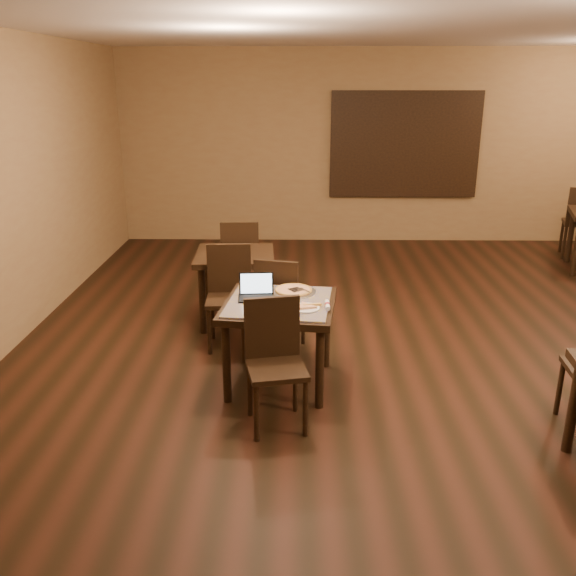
{
  "coord_description": "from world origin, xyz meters",
  "views": [
    {
      "loc": [
        -1.19,
        -4.85,
        2.53
      ],
      "look_at": [
        -1.26,
        0.05,
        0.85
      ],
      "focal_mm": 38.0,
      "sensor_mm": 36.0,
      "label": 1
    }
  ],
  "objects_px": {
    "chair_main_far": "(279,300)",
    "other_table_b": "(235,265)",
    "tiled_table": "(279,313)",
    "laptop": "(256,291)",
    "pizza_pan": "(294,291)",
    "other_table_b_chair_far": "(241,257)",
    "chair_main_near": "(275,355)",
    "other_table_b_chair_near": "(229,290)"
  },
  "relations": [
    {
      "from": "laptop",
      "to": "pizza_pan",
      "type": "bearing_deg",
      "value": 19.46
    },
    {
      "from": "chair_main_far",
      "to": "other_table_b_chair_near",
      "type": "distance_m",
      "value": 0.56
    },
    {
      "from": "tiled_table",
      "to": "other_table_b",
      "type": "relative_size",
      "value": 1.18
    },
    {
      "from": "pizza_pan",
      "to": "other_table_b",
      "type": "relative_size",
      "value": 0.46
    },
    {
      "from": "tiled_table",
      "to": "other_table_b_chair_near",
      "type": "height_order",
      "value": "other_table_b_chair_near"
    },
    {
      "from": "chair_main_far",
      "to": "other_table_b",
      "type": "bearing_deg",
      "value": -45.7
    },
    {
      "from": "laptop",
      "to": "other_table_b_chair_far",
      "type": "distance_m",
      "value": 1.97
    },
    {
      "from": "chair_main_far",
      "to": "laptop",
      "type": "bearing_deg",
      "value": 84.19
    },
    {
      "from": "chair_main_near",
      "to": "other_table_b_chair_far",
      "type": "bearing_deg",
      "value": 88.64
    },
    {
      "from": "chair_main_near",
      "to": "chair_main_far",
      "type": "height_order",
      "value": "chair_main_near"
    },
    {
      "from": "pizza_pan",
      "to": "other_table_b_chair_far",
      "type": "height_order",
      "value": "other_table_b_chair_far"
    },
    {
      "from": "chair_main_far",
      "to": "tiled_table",
      "type": "bearing_deg",
      "value": 105.12
    },
    {
      "from": "other_table_b",
      "to": "other_table_b_chair_near",
      "type": "distance_m",
      "value": 0.59
    },
    {
      "from": "tiled_table",
      "to": "chair_main_far",
      "type": "bearing_deg",
      "value": 98.28
    },
    {
      "from": "other_table_b",
      "to": "other_table_b_chair_near",
      "type": "xyz_separation_m",
      "value": [
        -0.0,
        -0.58,
        -0.08
      ]
    },
    {
      "from": "other_table_b_chair_near",
      "to": "other_table_b_chair_far",
      "type": "bearing_deg",
      "value": 86.83
    },
    {
      "from": "other_table_b_chair_far",
      "to": "tiled_table",
      "type": "bearing_deg",
      "value": 101.39
    },
    {
      "from": "other_table_b_chair_near",
      "to": "laptop",
      "type": "bearing_deg",
      "value": -70.02
    },
    {
      "from": "chair_main_near",
      "to": "other_table_b_chair_near",
      "type": "height_order",
      "value": "other_table_b_chair_near"
    },
    {
      "from": "tiled_table",
      "to": "other_table_b_chair_far",
      "type": "bearing_deg",
      "value": 110.62
    },
    {
      "from": "laptop",
      "to": "other_table_b_chair_far",
      "type": "height_order",
      "value": "other_table_b_chair_far"
    },
    {
      "from": "chair_main_far",
      "to": "chair_main_near",
      "type": "bearing_deg",
      "value": 103.38
    },
    {
      "from": "chair_main_far",
      "to": "other_table_b",
      "type": "height_order",
      "value": "chair_main_far"
    },
    {
      "from": "other_table_b_chair_far",
      "to": "chair_main_near",
      "type": "bearing_deg",
      "value": 97.81
    },
    {
      "from": "tiled_table",
      "to": "laptop",
      "type": "relative_size",
      "value": 3.29
    },
    {
      "from": "pizza_pan",
      "to": "other_table_b_chair_far",
      "type": "relative_size",
      "value": 0.4
    },
    {
      "from": "chair_main_far",
      "to": "pizza_pan",
      "type": "distance_m",
      "value": 0.46
    },
    {
      "from": "chair_main_near",
      "to": "chair_main_far",
      "type": "relative_size",
      "value": 1.02
    },
    {
      "from": "pizza_pan",
      "to": "other_table_b",
      "type": "xyz_separation_m",
      "value": [
        -0.63,
        1.2,
        -0.12
      ]
    },
    {
      "from": "chair_main_far",
      "to": "other_table_b_chair_near",
      "type": "relative_size",
      "value": 0.96
    },
    {
      "from": "chair_main_near",
      "to": "laptop",
      "type": "relative_size",
      "value": 3.18
    },
    {
      "from": "tiled_table",
      "to": "chair_main_far",
      "type": "relative_size",
      "value": 1.05
    },
    {
      "from": "tiled_table",
      "to": "other_table_b_chair_near",
      "type": "relative_size",
      "value": 1.02
    },
    {
      "from": "chair_main_far",
      "to": "other_table_b_chair_far",
      "type": "height_order",
      "value": "other_table_b_chair_far"
    },
    {
      "from": "laptop",
      "to": "pizza_pan",
      "type": "height_order",
      "value": "laptop"
    },
    {
      "from": "other_table_b_chair_near",
      "to": "other_table_b_chair_far",
      "type": "relative_size",
      "value": 1.0
    },
    {
      "from": "other_table_b_chair_near",
      "to": "pizza_pan",
      "type": "bearing_deg",
      "value": -46.82
    },
    {
      "from": "tiled_table",
      "to": "chair_main_far",
      "type": "xyz_separation_m",
      "value": [
        -0.02,
        0.62,
        -0.12
      ]
    },
    {
      "from": "chair_main_far",
      "to": "other_table_b_chair_near",
      "type": "bearing_deg",
      "value": -12.45
    },
    {
      "from": "tiled_table",
      "to": "laptop",
      "type": "bearing_deg",
      "value": 160.61
    },
    {
      "from": "laptop",
      "to": "chair_main_near",
      "type": "bearing_deg",
      "value": -80.28
    },
    {
      "from": "other_table_b",
      "to": "chair_main_far",
      "type": "bearing_deg",
      "value": -61.76
    }
  ]
}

